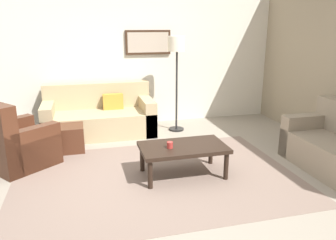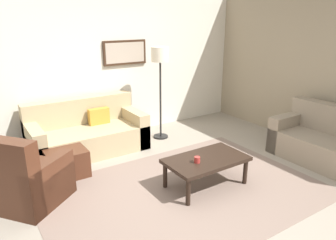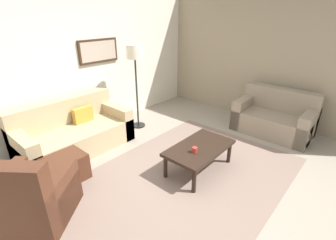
# 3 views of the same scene
# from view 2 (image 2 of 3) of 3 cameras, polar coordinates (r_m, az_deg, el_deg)

# --- Properties ---
(ground_plane) EXTENTS (8.00, 8.00, 0.00)m
(ground_plane) POSITION_cam_2_polar(r_m,az_deg,el_deg) (4.32, 2.91, -12.81)
(ground_plane) COLOR gray
(rear_partition) EXTENTS (6.00, 0.12, 2.80)m
(rear_partition) POSITION_cam_2_polar(r_m,az_deg,el_deg) (6.06, -11.68, 9.96)
(rear_partition) COLOR silver
(rear_partition) RESTS_ON ground_plane
(stone_feature_panel) EXTENTS (0.12, 5.20, 2.80)m
(stone_feature_panel) POSITION_cam_2_polar(r_m,az_deg,el_deg) (6.05, 27.06, 8.37)
(stone_feature_panel) COLOR gray
(stone_feature_panel) RESTS_ON ground_plane
(area_rug) EXTENTS (3.58, 2.48, 0.01)m
(area_rug) POSITION_cam_2_polar(r_m,az_deg,el_deg) (4.32, 2.91, -12.77)
(area_rug) COLOR #7E695E
(area_rug) RESTS_ON ground_plane
(couch_main) EXTENTS (1.90, 0.95, 0.88)m
(couch_main) POSITION_cam_2_polar(r_m,az_deg,el_deg) (5.65, -14.50, -2.40)
(couch_main) COLOR tan
(couch_main) RESTS_ON ground_plane
(couch_loveseat) EXTENTS (0.83, 1.46, 0.88)m
(couch_loveseat) POSITION_cam_2_polar(r_m,az_deg,el_deg) (5.68, 26.26, -3.63)
(couch_loveseat) COLOR gray
(couch_loveseat) RESTS_ON ground_plane
(armchair_leather) EXTENTS (1.12, 1.12, 0.95)m
(armchair_leather) POSITION_cam_2_polar(r_m,az_deg,el_deg) (4.29, -24.49, -10.15)
(armchair_leather) COLOR #4C2819
(armchair_leather) RESTS_ON ground_plane
(ottoman) EXTENTS (0.56, 0.56, 0.40)m
(ottoman) POSITION_cam_2_polar(r_m,az_deg,el_deg) (4.90, -17.87, -7.20)
(ottoman) COLOR #4C2819
(ottoman) RESTS_ON ground_plane
(coffee_table) EXTENTS (1.10, 0.64, 0.41)m
(coffee_table) POSITION_cam_2_polar(r_m,az_deg,el_deg) (4.34, 6.86, -7.42)
(coffee_table) COLOR black
(coffee_table) RESTS_ON ground_plane
(cup) EXTENTS (0.08, 0.08, 0.08)m
(cup) POSITION_cam_2_polar(r_m,az_deg,el_deg) (4.16, 5.26, -7.12)
(cup) COLOR #B2332D
(cup) RESTS_ON coffee_table
(lamp_standing) EXTENTS (0.32, 0.32, 1.71)m
(lamp_standing) POSITION_cam_2_polar(r_m,az_deg,el_deg) (5.78, -1.41, 10.04)
(lamp_standing) COLOR black
(lamp_standing) RESTS_ON ground_plane
(framed_artwork) EXTENTS (0.86, 0.04, 0.45)m
(framed_artwork) POSITION_cam_2_polar(r_m,az_deg,el_deg) (6.13, -7.73, 11.92)
(framed_artwork) COLOR #382316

